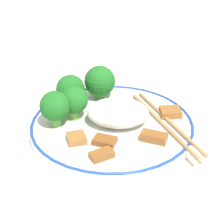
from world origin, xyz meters
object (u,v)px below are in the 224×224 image
(broccoli_back_center, at_px, (71,89))
(broccoli_back_left, at_px, (100,81))
(plate, at_px, (112,126))
(broccoli_back_right, at_px, (74,100))
(broccoli_mid_left, at_px, (55,107))
(chopsticks, at_px, (166,122))

(broccoli_back_center, bearing_deg, broccoli_back_left, 35.40)
(plate, xyz_separation_m, broccoli_back_right, (-0.06, 0.01, 0.04))
(plate, xyz_separation_m, broccoli_back_left, (-0.03, 0.08, 0.04))
(broccoli_back_right, height_order, broccoli_mid_left, broccoli_mid_left)
(plate, height_order, broccoli_back_left, broccoli_back_left)
(broccoli_back_left, bearing_deg, plate, -70.97)
(broccoli_mid_left, distance_m, chopsticks, 0.18)
(broccoli_back_left, xyz_separation_m, chopsticks, (0.12, -0.08, -0.03))
(broccoli_back_center, relative_size, broccoli_mid_left, 0.94)
(plate, xyz_separation_m, broccoli_back_center, (-0.08, 0.05, 0.04))
(plate, distance_m, broccoli_mid_left, 0.10)
(chopsticks, bearing_deg, broccoli_back_right, 178.44)
(broccoli_back_left, relative_size, broccoli_back_right, 1.04)
(broccoli_back_right, bearing_deg, broccoli_back_center, 107.75)
(broccoli_back_left, xyz_separation_m, broccoli_back_center, (-0.05, -0.03, -0.00))
(broccoli_mid_left, bearing_deg, plate, 10.34)
(broccoli_back_right, relative_size, broccoli_mid_left, 0.97)
(broccoli_back_right, distance_m, chopsticks, 0.15)
(broccoli_mid_left, xyz_separation_m, chopsticks, (0.17, 0.02, -0.03))
(plate, bearing_deg, broccoli_back_center, 145.77)
(broccoli_back_left, height_order, chopsticks, broccoli_back_left)
(broccoli_back_left, distance_m, chopsticks, 0.14)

